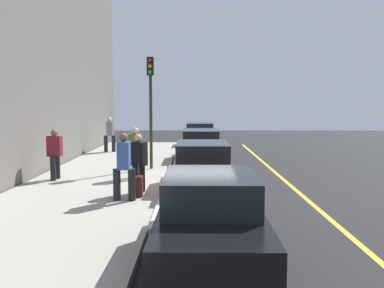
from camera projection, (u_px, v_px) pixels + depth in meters
The scene contains 15 objects.
ground_plane at pixel (195, 188), 13.55m from camera, with size 56.00×56.00×0.00m, color black.
sidewalk at pixel (94, 186), 13.55m from camera, with size 28.00×4.60×0.15m, color #A39E93.
lane_stripe_centre at pixel (293, 188), 13.54m from camera, with size 28.00×0.14×0.01m, color gold.
snow_bank_curb at pixel (171, 196), 11.83m from camera, with size 6.67×0.56×0.22m, color white.
parked_car_silver at pixel (200, 135), 25.73m from camera, with size 4.32×2.00×1.51m.
parked_car_charcoal at pixel (201, 146), 19.18m from camera, with size 4.65×1.92×1.51m.
parked_car_red at pixel (202, 167), 13.03m from camera, with size 4.36×1.91×1.51m.
parked_car_black at pixel (210, 218), 7.29m from camera, with size 4.15×1.94×1.51m.
pedestrian_olive_coat at pixel (136, 151), 14.41m from camera, with size 0.58×0.50×1.76m.
pedestrian_burgundy_coat at pixel (55, 153), 14.13m from camera, with size 0.56×0.48×1.71m.
pedestrian_blue_coat at pixel (124, 165), 11.09m from camera, with size 0.49×0.60×1.81m.
pedestrian_black_coat at pixel (138, 162), 12.03m from camera, with size 0.53×0.54×1.71m.
pedestrian_grey_coat at pixel (110, 133), 22.15m from camera, with size 0.54×0.60×1.84m.
traffic_light_pole at pixel (151, 94), 16.27m from camera, with size 0.35×0.26×4.37m.
rolling_suitcase at pixel (139, 186), 11.63m from camera, with size 0.34×0.22×0.93m.
Camera 1 is at (13.34, -0.05, 2.77)m, focal length 39.04 mm.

